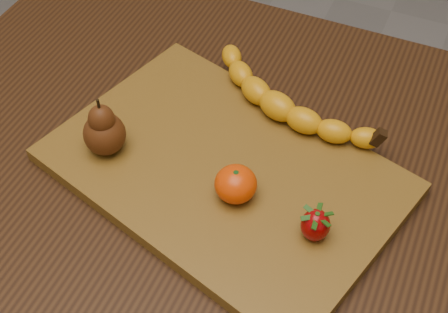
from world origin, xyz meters
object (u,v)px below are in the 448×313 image
at_px(table, 236,200).
at_px(cutting_board, 224,171).
at_px(pear, 103,125).
at_px(mandarin, 236,184).

bearing_deg(table, cutting_board, -92.90).
distance_m(cutting_board, pear, 0.17).
distance_m(table, cutting_board, 0.11).
bearing_deg(mandarin, pear, 178.72).
distance_m(pear, mandarin, 0.19).
xyz_separation_m(cutting_board, pear, (-0.16, -0.03, 0.05)).
relative_size(cutting_board, mandarin, 8.36).
relative_size(table, cutting_board, 2.22).
xyz_separation_m(table, cutting_board, (-0.00, -0.04, 0.11)).
bearing_deg(cutting_board, pear, -151.72).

